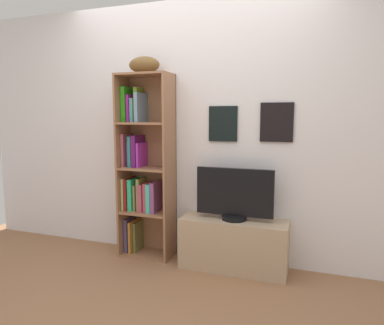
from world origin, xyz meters
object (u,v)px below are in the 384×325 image
(tv_stand, at_px, (234,244))
(television, at_px, (234,195))
(bookshelf, at_px, (143,171))
(football, at_px, (144,65))

(tv_stand, relative_size, television, 1.39)
(television, bearing_deg, bookshelf, 176.41)
(football, bearing_deg, bookshelf, 150.12)
(football, relative_size, television, 0.42)
(bookshelf, relative_size, television, 2.58)
(bookshelf, xyz_separation_m, football, (0.05, -0.03, 1.00))
(football, height_order, tv_stand, football)
(bookshelf, height_order, television, bookshelf)
(bookshelf, bearing_deg, football, -29.88)
(bookshelf, distance_m, football, 1.00)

